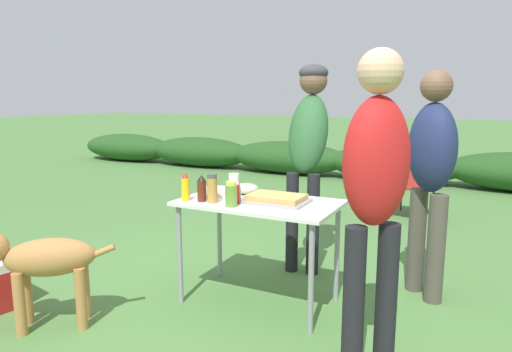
# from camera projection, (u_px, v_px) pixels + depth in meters

# --- Properties ---
(ground_plane) EXTENTS (60.00, 60.00, 0.00)m
(ground_plane) POSITION_uv_depth(u_px,v_px,m) (259.00, 301.00, 3.30)
(ground_plane) COLOR #4C7A3D
(shrub_hedge) EXTENTS (14.40, 0.90, 0.62)m
(shrub_hedge) POSITION_uv_depth(u_px,v_px,m) (394.00, 164.00, 7.90)
(shrub_hedge) COLOR #234C1E
(shrub_hedge) RESTS_ON ground
(folding_table) EXTENTS (1.10, 0.64, 0.74)m
(folding_table) POSITION_uv_depth(u_px,v_px,m) (259.00, 212.00, 3.19)
(folding_table) COLOR silver
(folding_table) RESTS_ON ground
(food_tray) EXTENTS (0.43, 0.29, 0.06)m
(food_tray) POSITION_uv_depth(u_px,v_px,m) (276.00, 199.00, 3.12)
(food_tray) COLOR #9E9EA3
(food_tray) RESTS_ON folding_table
(plate_stack) EXTENTS (0.24, 0.24, 0.05)m
(plate_stack) POSITION_uv_depth(u_px,v_px,m) (216.00, 192.00, 3.38)
(plate_stack) COLOR white
(plate_stack) RESTS_ON folding_table
(mixing_bowl) EXTENTS (0.20, 0.20, 0.08)m
(mixing_bowl) POSITION_uv_depth(u_px,v_px,m) (246.00, 188.00, 3.42)
(mixing_bowl) COLOR #ADBC99
(mixing_bowl) RESTS_ON folding_table
(paper_cup_stack) EXTENTS (0.08, 0.08, 0.13)m
(paper_cup_stack) POSITION_uv_depth(u_px,v_px,m) (234.00, 182.00, 3.52)
(paper_cup_stack) COLOR white
(paper_cup_stack) RESTS_ON folding_table
(mayo_bottle) EXTENTS (0.07, 0.07, 0.13)m
(mayo_bottle) POSITION_uv_depth(u_px,v_px,m) (236.00, 192.00, 3.18)
(mayo_bottle) COLOR silver
(mayo_bottle) RESTS_ON folding_table
(bbq_sauce_bottle) EXTENTS (0.06, 0.06, 0.19)m
(bbq_sauce_bottle) POSITION_uv_depth(u_px,v_px,m) (202.00, 189.00, 3.15)
(bbq_sauce_bottle) COLOR #562314
(bbq_sauce_bottle) RESTS_ON folding_table
(spice_jar) EXTENTS (0.07, 0.07, 0.20)m
(spice_jar) POSITION_uv_depth(u_px,v_px,m) (212.00, 189.00, 3.11)
(spice_jar) COLOR #B2893D
(spice_jar) RESTS_ON folding_table
(mustard_bottle) EXTENTS (0.06, 0.06, 0.20)m
(mustard_bottle) POSITION_uv_depth(u_px,v_px,m) (185.00, 187.00, 3.17)
(mustard_bottle) COLOR yellow
(mustard_bottle) RESTS_ON folding_table
(relish_jar) EXTENTS (0.08, 0.08, 0.17)m
(relish_jar) POSITION_uv_depth(u_px,v_px,m) (231.00, 194.00, 3.00)
(relish_jar) COLOR olive
(relish_jar) RESTS_ON folding_table
(ketchup_bottle) EXTENTS (0.07, 0.07, 0.17)m
(ketchup_bottle) POSITION_uv_depth(u_px,v_px,m) (235.00, 192.00, 3.09)
(ketchup_bottle) COLOR red
(ketchup_bottle) RESTS_ON folding_table
(standing_person_in_dark_puffer) EXTENTS (0.36, 0.50, 1.72)m
(standing_person_in_dark_puffer) POSITION_uv_depth(u_px,v_px,m) (308.00, 138.00, 3.77)
(standing_person_in_dark_puffer) COLOR black
(standing_person_in_dark_puffer) RESTS_ON ground
(standing_person_in_olive_jacket) EXTENTS (0.48, 0.48, 1.64)m
(standing_person_in_olive_jacket) POSITION_uv_depth(u_px,v_px,m) (431.00, 165.00, 3.23)
(standing_person_in_olive_jacket) COLOR #4C473D
(standing_person_in_olive_jacket) RESTS_ON ground
(standing_person_with_beanie) EXTENTS (0.43, 0.43, 1.69)m
(standing_person_with_beanie) POSITION_uv_depth(u_px,v_px,m) (375.00, 184.00, 2.28)
(standing_person_with_beanie) COLOR black
(standing_person_with_beanie) RESTS_ON ground
(dog) EXTENTS (0.71, 0.60, 0.64)m
(dog) POSITION_uv_depth(u_px,v_px,m) (42.00, 262.00, 2.85)
(dog) COLOR #B27A42
(dog) RESTS_ON ground
(camp_chair_green_behind_table) EXTENTS (0.56, 0.66, 0.83)m
(camp_chair_green_behind_table) POSITION_uv_depth(u_px,v_px,m) (410.00, 180.00, 5.48)
(camp_chair_green_behind_table) COLOR maroon
(camp_chair_green_behind_table) RESTS_ON ground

